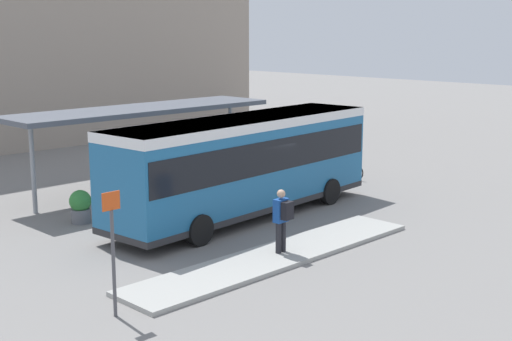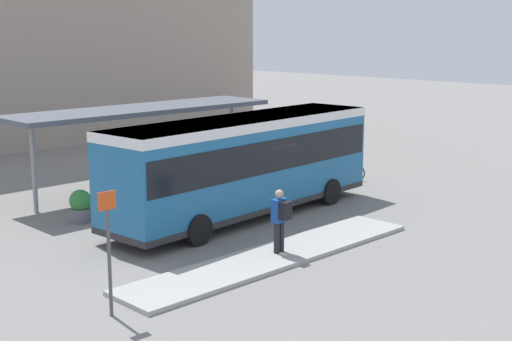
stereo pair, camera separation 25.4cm
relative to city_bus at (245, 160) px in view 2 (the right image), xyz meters
The scene contains 11 objects.
ground_plane 1.94m from the city_bus, behind, with size 120.00×120.00×0.00m, color slate.
curb_island 4.90m from the city_bus, 123.19° to the right, with size 9.83×1.80×0.12m.
city_bus is the anchor object (origin of this frame).
pedestrian_waiting 4.51m from the city_bus, 120.99° to the right, with size 0.45×0.47×1.78m.
bicycle_black 7.55m from the city_bus, 10.36° to the left, with size 0.48×1.57×0.68m.
bicycle_orange 7.99m from the city_bus, 14.87° to the left, with size 0.48×1.76×0.76m.
bicycle_blue 7.86m from the city_bus, 20.47° to the left, with size 0.48×1.81×0.78m.
station_shelter 5.56m from the city_bus, 91.59° to the left, with size 10.77×2.72×3.27m.
potted_planter_near_shelter 3.34m from the city_bus, 65.27° to the left, with size 0.94×0.94×1.45m.
potted_planter_far_side 5.55m from the city_bus, 143.37° to the left, with size 0.71×0.71×1.09m.
platform_sign 8.89m from the city_bus, 152.98° to the right, with size 0.44×0.08×2.80m.
Camera 2 is at (-15.97, -16.75, 6.19)m, focal length 50.00 mm.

